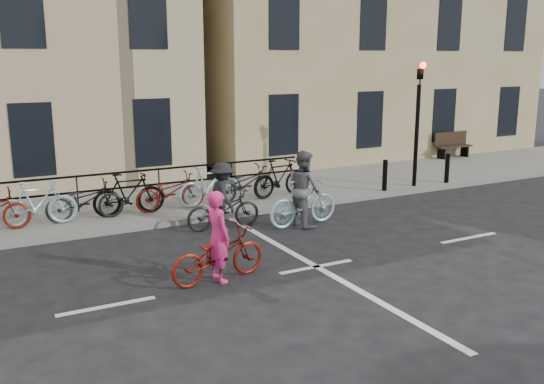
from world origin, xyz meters
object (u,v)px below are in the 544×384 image
traffic_light (418,109)px  cyclist_pink (218,250)px  bench (452,144)px  cyclist_grey (304,196)px  cyclist_dark (223,203)px

traffic_light → cyclist_pink: 9.31m
bench → cyclist_grey: (-9.72, -5.12, 0.06)m
traffic_light → cyclist_pink: (-8.14, -4.11, -1.88)m
bench → cyclist_pink: size_ratio=0.83×
traffic_light → cyclist_grey: (-4.92, -1.73, -1.72)m
traffic_light → cyclist_pink: size_ratio=2.02×
cyclist_pink → cyclist_dark: size_ratio=1.07×
cyclist_grey → cyclist_dark: 1.90m
traffic_light → cyclist_dark: size_ratio=2.17×
cyclist_pink → cyclist_grey: (3.21, 2.38, 0.16)m
cyclist_pink → traffic_light: bearing=-70.5°
cyclist_grey → cyclist_dark: bearing=65.1°
cyclist_pink → bench: bearing=-67.2°
cyclist_pink → cyclist_grey: bearing=-60.8°
bench → cyclist_pink: 14.96m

